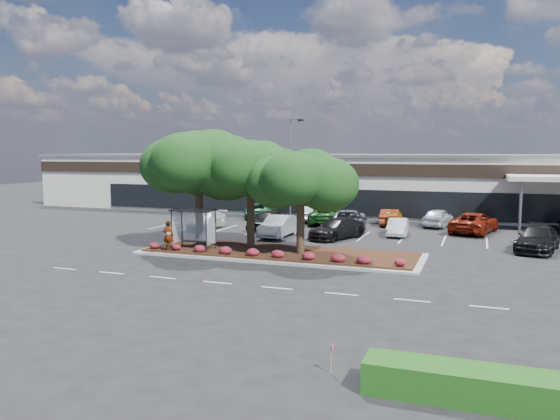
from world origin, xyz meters
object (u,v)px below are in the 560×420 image
(survey_stake, at_px, (332,354))
(car_1, at_px, (267,220))
(car_0, at_px, (207,220))
(light_pole, at_px, (292,178))

(survey_stake, distance_m, car_1, 30.13)
(car_0, bearing_deg, survey_stake, -57.61)
(light_pole, distance_m, survey_stake, 33.22)
(light_pole, xyz_separation_m, car_0, (-5.98, -4.81, -3.49))
(light_pole, height_order, survey_stake, light_pole)
(light_pole, height_order, car_1, light_pole)
(light_pole, height_order, car_0, light_pole)
(car_0, distance_m, car_1, 5.17)
(survey_stake, xyz_separation_m, car_1, (-12.81, 27.28, 0.23))
(light_pole, xyz_separation_m, car_1, (-0.97, -3.55, -3.38))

